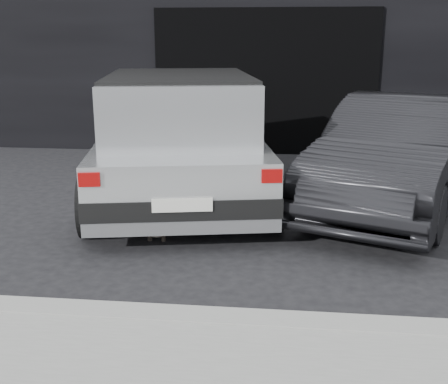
# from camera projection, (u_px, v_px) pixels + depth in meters

# --- Properties ---
(ground) EXTENTS (80.00, 80.00, 0.00)m
(ground) POSITION_uv_depth(u_px,v_px,m) (167.00, 217.00, 6.77)
(ground) COLOR black
(ground) RESTS_ON ground
(building_facade) EXTENTS (34.00, 4.00, 5.00)m
(building_facade) POSITION_uv_depth(u_px,v_px,m) (270.00, 17.00, 11.74)
(building_facade) COLOR black
(building_facade) RESTS_ON ground
(garage_opening) EXTENTS (4.00, 0.10, 2.60)m
(garage_opening) POSITION_uv_depth(u_px,v_px,m) (265.00, 83.00, 10.14)
(garage_opening) COLOR black
(garage_opening) RESTS_ON ground
(curb) EXTENTS (18.00, 0.25, 0.12)m
(curb) POSITION_uv_depth(u_px,v_px,m) (225.00, 322.00, 4.16)
(curb) COLOR gray
(curb) RESTS_ON ground
(silver_hatchback) EXTENTS (2.88, 4.77, 1.65)m
(silver_hatchback) POSITION_uv_depth(u_px,v_px,m) (180.00, 131.00, 7.39)
(silver_hatchback) COLOR silver
(silver_hatchback) RESTS_ON ground
(second_car) EXTENTS (2.94, 4.46, 1.39)m
(second_car) POSITION_uv_depth(u_px,v_px,m) (399.00, 153.00, 7.04)
(second_car) COLOR black
(second_car) RESTS_ON ground
(cat_siamese) EXTENTS (0.31, 0.89, 0.31)m
(cat_siamese) POSITION_uv_depth(u_px,v_px,m) (159.00, 225.00, 6.07)
(cat_siamese) COLOR beige
(cat_siamese) RESTS_ON ground
(cat_white) EXTENTS (0.70, 0.31, 0.33)m
(cat_white) POSITION_uv_depth(u_px,v_px,m) (115.00, 221.00, 6.13)
(cat_white) COLOR white
(cat_white) RESTS_ON ground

